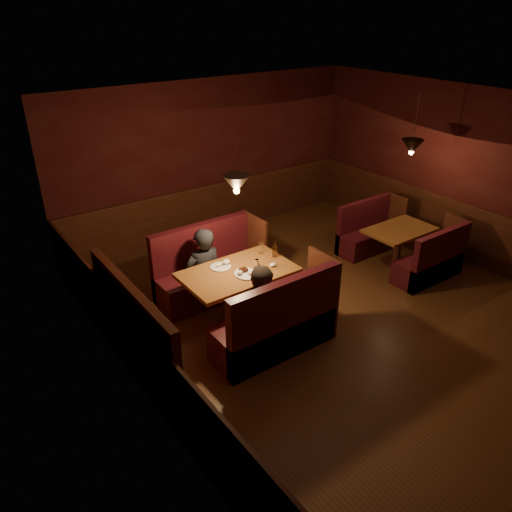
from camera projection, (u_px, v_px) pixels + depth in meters
room at (327, 253)px, 6.69m from camera, size 6.02×7.02×2.92m
main_table at (239, 282)px, 6.83m from camera, size 1.52×0.92×1.06m
main_bench_far at (209, 274)px, 7.59m from camera, size 1.67×0.60×1.14m
main_bench_near at (278, 328)px, 6.34m from camera, size 1.67×0.60×1.14m
second_table at (399, 238)px, 8.44m from camera, size 1.16×0.74×0.65m
second_bench_far at (368, 234)px, 9.04m from camera, size 1.28×0.48×0.91m
second_bench_near at (432, 263)px, 8.05m from camera, size 1.28×0.48×0.91m
diner_a at (203, 258)px, 7.12m from camera, size 0.60×0.41×1.60m
diner_b at (264, 293)px, 6.39m from camera, size 0.81×0.69×1.46m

